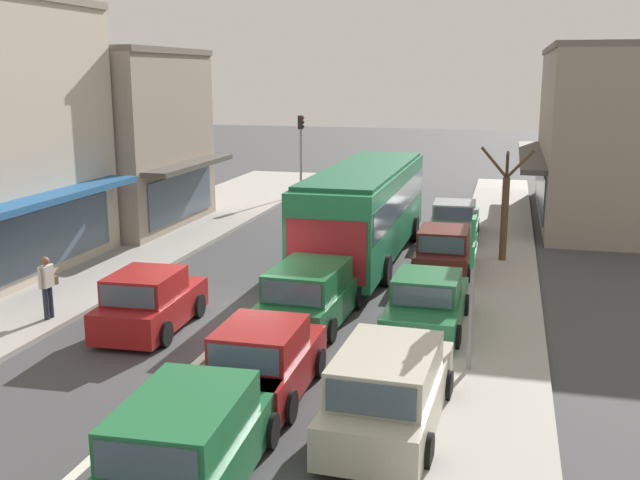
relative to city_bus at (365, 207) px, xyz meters
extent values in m
plane|color=#3F3F42|center=(-1.86, -7.18, -1.88)|extent=(140.00, 140.00, 0.00)
cube|color=silver|center=(-1.86, -3.18, -1.88)|extent=(0.20, 28.00, 0.01)
cube|color=#A39E96|center=(-8.66, -1.18, -1.81)|extent=(5.20, 44.00, 0.14)
cube|color=#A39E96|center=(4.34, -1.18, -1.82)|extent=(2.80, 44.00, 0.12)
cube|color=#23568E|center=(-8.46, -4.98, 0.82)|extent=(1.10, 7.89, 0.20)
cube|color=#425160|center=(-8.88, -4.98, -0.48)|extent=(0.06, 6.86, 1.80)
cube|color=gray|center=(-12.06, 3.12, 1.64)|extent=(7.69, 7.29, 7.03)
cube|color=#4C4742|center=(-7.77, 3.12, 0.82)|extent=(1.10, 6.71, 0.20)
cube|color=#425160|center=(-8.19, 3.12, -0.48)|extent=(0.06, 5.83, 1.80)
cube|color=#6E6358|center=(-12.06, 3.12, 5.27)|extent=(7.85, 7.29, 0.24)
cube|color=gray|center=(9.64, 10.12, 1.71)|extent=(7.11, 13.41, 7.19)
cube|color=#4C4742|center=(5.63, 10.12, 0.82)|extent=(1.10, 12.34, 0.20)
cube|color=#425160|center=(6.05, 10.12, -0.48)|extent=(0.06, 10.73, 1.80)
cube|color=#6E6358|center=(9.64, 10.12, 5.43)|extent=(7.27, 13.41, 0.24)
cube|color=#237A4C|center=(0.00, 0.01, -0.12)|extent=(2.60, 10.82, 2.70)
cube|color=#425160|center=(0.00, 0.01, 0.28)|extent=(2.63, 10.39, 0.90)
cube|color=maroon|center=(-0.05, -5.42, -0.32)|extent=(2.25, 0.08, 1.76)
cube|color=#1A5B39|center=(0.00, 0.01, 1.29)|extent=(2.46, 9.96, 0.12)
cylinder|color=black|center=(-1.22, 3.37, -1.40)|extent=(0.27, 0.96, 0.96)
cylinder|color=black|center=(1.28, 3.35, -1.40)|extent=(0.27, 0.96, 0.96)
cylinder|color=black|center=(-1.28, -2.95, -1.40)|extent=(0.27, 0.96, 0.96)
cylinder|color=black|center=(1.22, -2.97, -1.40)|extent=(0.27, 0.96, 0.96)
cube|color=maroon|center=(-3.86, -8.25, -1.36)|extent=(1.80, 3.77, 0.76)
cube|color=maroon|center=(-3.85, -8.55, -0.66)|extent=(1.60, 1.96, 0.64)
cube|color=#425160|center=(-3.89, -7.58, -0.66)|extent=(1.40, 0.12, 0.54)
cube|color=#425160|center=(-3.80, -9.52, -0.66)|extent=(1.37, 0.12, 0.51)
cylinder|color=black|center=(-4.73, -7.18, -1.57)|extent=(0.21, 0.63, 0.62)
cylinder|color=black|center=(-3.09, -7.11, -1.57)|extent=(0.21, 0.63, 0.62)
cylinder|color=black|center=(-4.63, -9.40, -1.57)|extent=(0.21, 0.63, 0.62)
cylinder|color=black|center=(-2.99, -9.33, -1.57)|extent=(0.21, 0.63, 0.62)
cube|color=#1E6638|center=(-0.08, -6.72, -1.36)|extent=(1.96, 4.57, 0.76)
cube|color=#1E6638|center=(-0.10, -7.07, -0.64)|extent=(1.75, 2.67, 0.68)
cube|color=#425160|center=(-0.04, -5.75, -0.64)|extent=(1.51, 0.13, 0.58)
cube|color=#425160|center=(-0.16, -8.39, -0.64)|extent=(1.48, 0.13, 0.54)
cylinder|color=black|center=(-0.90, -5.33, -1.57)|extent=(0.21, 0.63, 0.62)
cylinder|color=black|center=(0.86, -5.41, -1.57)|extent=(0.21, 0.63, 0.62)
cylinder|color=black|center=(-1.02, -8.03, -1.57)|extent=(0.21, 0.63, 0.62)
cylinder|color=black|center=(0.74, -8.11, -1.57)|extent=(0.21, 0.63, 0.62)
cube|color=#1E6638|center=(0.12, -14.75, -1.36)|extent=(1.96, 4.57, 0.76)
cube|color=#1E6638|center=(0.13, -15.10, -0.64)|extent=(1.75, 2.67, 0.68)
cube|color=#425160|center=(0.07, -13.78, -0.64)|extent=(1.51, 0.13, 0.58)
cube|color=#425160|center=(0.19, -16.42, -0.64)|extent=(1.48, 0.13, 0.54)
cylinder|color=black|center=(-0.82, -13.44, -1.57)|extent=(0.21, 0.63, 0.62)
cylinder|color=black|center=(0.94, -13.36, -1.57)|extent=(0.21, 0.63, 0.62)
cube|color=maroon|center=(0.15, -11.28, -1.36)|extent=(1.67, 3.71, 0.76)
cube|color=maroon|center=(0.15, -11.58, -0.66)|extent=(1.53, 1.91, 0.64)
cube|color=#425160|center=(0.15, -10.61, -0.66)|extent=(1.40, 0.07, 0.54)
cube|color=#425160|center=(0.16, -12.55, -0.66)|extent=(1.37, 0.07, 0.51)
cylinder|color=black|center=(-0.68, -10.17, -1.57)|extent=(0.18, 0.62, 0.62)
cylinder|color=black|center=(0.96, -10.16, -1.57)|extent=(0.18, 0.62, 0.62)
cylinder|color=black|center=(-0.66, -12.39, -1.57)|extent=(0.18, 0.62, 0.62)
cylinder|color=black|center=(0.98, -12.38, -1.57)|extent=(0.18, 0.62, 0.62)
cube|color=#B7B29E|center=(2.79, -12.04, -1.36)|extent=(1.93, 4.56, 0.76)
cube|color=#B7B29E|center=(2.77, -12.39, -0.64)|extent=(1.74, 2.66, 0.68)
cube|color=#425160|center=(2.82, -11.07, -0.64)|extent=(1.51, 0.12, 0.58)
cube|color=#425160|center=(2.72, -13.71, -0.64)|extent=(1.48, 0.12, 0.54)
cylinder|color=black|center=(1.96, -10.65, -1.57)|extent=(0.20, 0.63, 0.62)
cylinder|color=black|center=(3.72, -10.72, -1.57)|extent=(0.20, 0.63, 0.62)
cylinder|color=black|center=(1.86, -13.35, -1.57)|extent=(0.20, 0.63, 0.62)
cylinder|color=black|center=(3.62, -13.42, -1.57)|extent=(0.20, 0.63, 0.62)
cube|color=#1E6638|center=(2.86, -6.64, -1.37)|extent=(1.80, 4.23, 0.72)
cube|color=#1E6638|center=(2.86, -6.74, -0.71)|extent=(1.59, 1.83, 0.60)
cube|color=#425160|center=(2.88, -5.82, -0.71)|extent=(1.44, 0.09, 0.51)
cube|color=#425160|center=(2.84, -7.66, -0.71)|extent=(1.40, 0.09, 0.48)
cylinder|color=black|center=(2.03, -5.37, -1.57)|extent=(0.19, 0.62, 0.62)
cylinder|color=black|center=(3.75, -5.40, -1.57)|extent=(0.19, 0.62, 0.62)
cylinder|color=black|center=(1.98, -7.89, -1.57)|extent=(0.19, 0.62, 0.62)
cylinder|color=black|center=(3.70, -7.92, -1.57)|extent=(0.19, 0.62, 0.62)
cube|color=#561E19|center=(2.79, -1.06, -1.36)|extent=(1.67, 3.71, 0.76)
cube|color=#561E19|center=(2.79, -1.36, -0.66)|extent=(1.53, 1.91, 0.64)
cube|color=#425160|center=(2.79, -0.39, -0.66)|extent=(1.40, 0.07, 0.54)
cube|color=#425160|center=(2.80, -2.33, -0.66)|extent=(1.37, 0.07, 0.51)
cylinder|color=black|center=(1.96, 0.04, -1.57)|extent=(0.18, 0.62, 0.62)
cylinder|color=black|center=(3.60, 0.05, -1.57)|extent=(0.18, 0.62, 0.62)
cylinder|color=black|center=(1.98, -2.18, -1.57)|extent=(0.18, 0.62, 0.62)
cylinder|color=black|center=(3.62, -2.17, -1.57)|extent=(0.18, 0.62, 0.62)
cube|color=#9EA3A8|center=(2.71, 4.23, -1.37)|extent=(1.85, 4.25, 0.72)
cube|color=#9EA3A8|center=(2.71, 4.13, -0.71)|extent=(1.61, 1.85, 0.60)
cube|color=#425160|center=(2.69, 5.05, -0.71)|extent=(1.44, 0.10, 0.51)
cube|color=#425160|center=(2.74, 3.21, -0.71)|extent=(1.41, 0.10, 0.48)
cylinder|color=black|center=(1.81, 5.46, -1.57)|extent=(0.20, 0.63, 0.62)
cylinder|color=black|center=(3.53, 5.51, -1.57)|extent=(0.20, 0.63, 0.62)
cylinder|color=black|center=(1.89, 2.94, -1.57)|extent=(0.20, 0.63, 0.62)
cylinder|color=black|center=(3.61, 3.00, -1.57)|extent=(0.20, 0.63, 0.62)
cylinder|color=gray|center=(-5.74, 12.33, 0.22)|extent=(0.12, 0.12, 4.20)
cube|color=black|center=(-5.74, 12.33, 1.97)|extent=(0.24, 0.24, 0.68)
sphere|color=red|center=(-5.60, 12.33, 2.20)|extent=(0.13, 0.13, 0.13)
sphere|color=black|center=(-5.60, 12.33, 1.98)|extent=(0.13, 0.13, 0.13)
sphere|color=black|center=(-5.60, 12.33, 1.76)|extent=(0.13, 0.13, 0.13)
cylinder|color=gray|center=(4.05, -9.28, -0.08)|extent=(0.10, 0.10, 3.60)
cube|color=#19753D|center=(4.05, -9.30, 1.42)|extent=(0.08, 1.40, 0.44)
cube|color=white|center=(4.10, -9.30, 1.42)|extent=(0.01, 1.10, 0.10)
cube|color=#19753D|center=(4.05, -9.30, 0.87)|extent=(0.08, 1.40, 0.44)
cube|color=white|center=(4.10, -9.30, 0.87)|extent=(0.01, 1.10, 0.10)
cylinder|color=brown|center=(4.61, 0.75, -0.42)|extent=(0.24, 0.24, 2.92)
cylinder|color=brown|center=(4.61, 1.13, 1.43)|extent=(0.10, 0.83, 0.84)
cylinder|color=brown|center=(5.02, 0.75, 1.51)|extent=(0.91, 0.10, 0.99)
cylinder|color=brown|center=(4.61, 0.29, 1.49)|extent=(0.10, 0.99, 0.97)
cylinder|color=brown|center=(4.18, 0.75, 1.54)|extent=(0.93, 0.10, 1.05)
cylinder|color=#232838|center=(-6.62, -8.63, -1.32)|extent=(0.14, 0.14, 0.84)
cylinder|color=#232838|center=(-6.61, -8.45, -1.32)|extent=(0.14, 0.14, 0.84)
cube|color=beige|center=(-6.61, -8.54, -0.62)|extent=(0.23, 0.37, 0.56)
sphere|color=brown|center=(-6.61, -8.54, -0.22)|extent=(0.22, 0.22, 0.22)
cylinder|color=beige|center=(-6.62, -8.78, -0.62)|extent=(0.09, 0.09, 0.54)
cylinder|color=beige|center=(-6.60, -8.30, -0.62)|extent=(0.09, 0.09, 0.54)
cube|color=brown|center=(-6.62, -8.23, -0.80)|extent=(0.24, 0.11, 0.22)
camera|label=1|loc=(4.66, -24.61, 4.44)|focal=42.00mm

